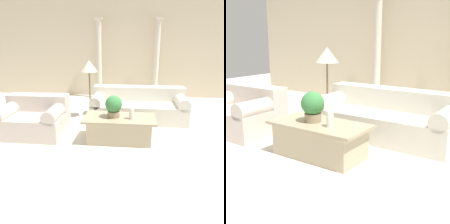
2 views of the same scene
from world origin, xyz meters
TOP-DOWN VIEW (x-y plane):
  - ground_plane at (0.00, 0.00)m, footprint 16.00×16.00m
  - wall_back at (0.00, 3.17)m, footprint 10.00×0.06m
  - sofa_long at (0.26, 0.76)m, footprint 2.29×0.97m
  - loveseat at (-1.92, -0.37)m, footprint 1.30×0.97m
  - coffee_table at (-0.12, -0.54)m, footprint 1.37×0.70m
  - potted_plant at (-0.23, -0.54)m, footprint 0.33×0.33m
  - pillar_candle at (0.11, -0.61)m, footprint 0.09×0.09m
  - floor_lamp at (-0.96, 0.78)m, footprint 0.41×0.41m
  - column_left at (-1.06, 2.86)m, footprint 0.23×0.23m
  - column_right at (0.82, 2.86)m, footprint 0.23×0.23m

SIDE VIEW (x-z plane):
  - ground_plane at x=0.00m, z-range 0.00..0.00m
  - coffee_table at x=-0.12m, z-range 0.01..0.49m
  - sofa_long at x=0.26m, z-range -0.06..0.72m
  - loveseat at x=-1.92m, z-range -0.05..0.73m
  - pillar_candle at x=0.11m, z-range 0.48..0.70m
  - potted_plant at x=-0.23m, z-range 0.50..0.92m
  - floor_lamp at x=-0.96m, z-range 0.52..1.96m
  - column_left at x=-1.06m, z-range 0.03..2.60m
  - column_right at x=0.82m, z-range 0.03..2.60m
  - wall_back at x=0.00m, z-range 0.00..3.20m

